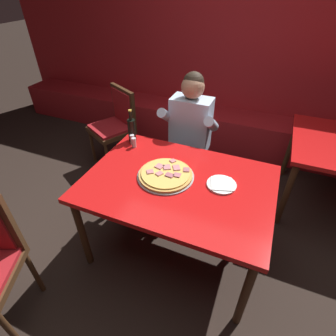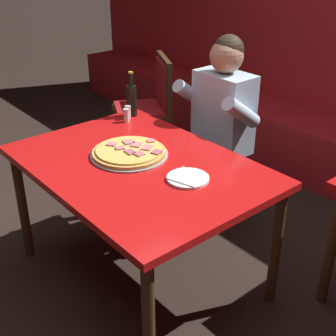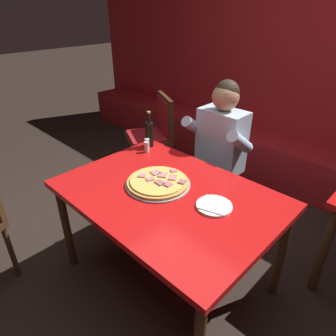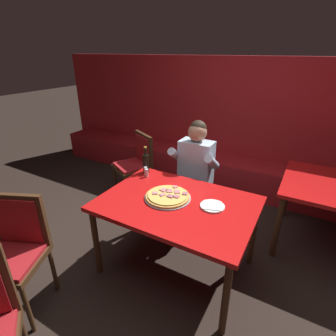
{
  "view_description": "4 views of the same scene",
  "coord_description": "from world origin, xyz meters",
  "px_view_note": "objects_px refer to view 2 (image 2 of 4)",
  "views": [
    {
      "loc": [
        0.49,
        -1.37,
        1.97
      ],
      "look_at": [
        -0.15,
        0.16,
        0.71
      ],
      "focal_mm": 28.0,
      "sensor_mm": 36.0,
      "label": 1
    },
    {
      "loc": [
        1.77,
        -1.28,
        1.85
      ],
      "look_at": [
        0.12,
        0.1,
        0.73
      ],
      "focal_mm": 50.0,
      "sensor_mm": 36.0,
      "label": 2
    },
    {
      "loc": [
        1.09,
        -1.11,
        1.79
      ],
      "look_at": [
        -0.25,
        0.26,
        0.72
      ],
      "focal_mm": 32.0,
      "sensor_mm": 36.0,
      "label": 3
    },
    {
      "loc": [
        0.9,
        -1.76,
        1.98
      ],
      "look_at": [
        -0.2,
        0.2,
        0.95
      ],
      "focal_mm": 28.0,
      "sensor_mm": 36.0,
      "label": 4
    }
  ],
  "objects_px": {
    "shaker_oregano": "(128,113)",
    "beer_bottle": "(132,99)",
    "diner_seated_blue_shirt": "(214,126)",
    "main_dining_table": "(139,176)",
    "shaker_black_pepper": "(126,116)",
    "plate_white_paper": "(188,178)",
    "dining_chair_near_right": "(150,103)",
    "pizza": "(129,152)"
  },
  "relations": [
    {
      "from": "shaker_oregano",
      "to": "beer_bottle",
      "type": "bearing_deg",
      "value": 118.49
    },
    {
      "from": "shaker_oregano",
      "to": "plate_white_paper",
      "type": "bearing_deg",
      "value": -16.53
    },
    {
      "from": "main_dining_table",
      "to": "beer_bottle",
      "type": "bearing_deg",
      "value": 146.67
    },
    {
      "from": "shaker_oregano",
      "to": "dining_chair_near_right",
      "type": "distance_m",
      "value": 0.89
    },
    {
      "from": "shaker_black_pepper",
      "to": "diner_seated_blue_shirt",
      "type": "relative_size",
      "value": 0.07
    },
    {
      "from": "beer_bottle",
      "to": "diner_seated_blue_shirt",
      "type": "xyz_separation_m",
      "value": [
        0.4,
        0.35,
        -0.15
      ]
    },
    {
      "from": "shaker_oregano",
      "to": "shaker_black_pepper",
      "type": "distance_m",
      "value": 0.06
    },
    {
      "from": "beer_bottle",
      "to": "shaker_oregano",
      "type": "bearing_deg",
      "value": -61.51
    },
    {
      "from": "dining_chair_near_right",
      "to": "pizza",
      "type": "bearing_deg",
      "value": -42.26
    },
    {
      "from": "plate_white_paper",
      "to": "beer_bottle",
      "type": "distance_m",
      "value": 0.94
    },
    {
      "from": "pizza",
      "to": "shaker_oregano",
      "type": "height_order",
      "value": "shaker_oregano"
    },
    {
      "from": "main_dining_table",
      "to": "diner_seated_blue_shirt",
      "type": "distance_m",
      "value": 0.76
    },
    {
      "from": "shaker_oregano",
      "to": "dining_chair_near_right",
      "type": "relative_size",
      "value": 0.09
    },
    {
      "from": "main_dining_table",
      "to": "dining_chair_near_right",
      "type": "distance_m",
      "value": 1.5
    },
    {
      "from": "pizza",
      "to": "plate_white_paper",
      "type": "bearing_deg",
      "value": 8.4
    },
    {
      "from": "pizza",
      "to": "dining_chair_near_right",
      "type": "distance_m",
      "value": 1.42
    },
    {
      "from": "plate_white_paper",
      "to": "shaker_black_pepper",
      "type": "xyz_separation_m",
      "value": [
        -0.82,
        0.21,
        0.03
      ]
    },
    {
      "from": "beer_bottle",
      "to": "diner_seated_blue_shirt",
      "type": "distance_m",
      "value": 0.56
    },
    {
      "from": "shaker_black_pepper",
      "to": "dining_chair_near_right",
      "type": "bearing_deg",
      "value": 133.11
    },
    {
      "from": "main_dining_table",
      "to": "dining_chair_near_right",
      "type": "height_order",
      "value": "dining_chair_near_right"
    },
    {
      "from": "plate_white_paper",
      "to": "shaker_oregano",
      "type": "distance_m",
      "value": 0.89
    },
    {
      "from": "pizza",
      "to": "shaker_black_pepper",
      "type": "distance_m",
      "value": 0.49
    },
    {
      "from": "diner_seated_blue_shirt",
      "to": "main_dining_table",
      "type": "bearing_deg",
      "value": -76.08
    },
    {
      "from": "shaker_oregano",
      "to": "diner_seated_blue_shirt",
      "type": "height_order",
      "value": "diner_seated_blue_shirt"
    },
    {
      "from": "shaker_oregano",
      "to": "main_dining_table",
      "type": "bearing_deg",
      "value": -30.78
    },
    {
      "from": "shaker_oregano",
      "to": "dining_chair_near_right",
      "type": "xyz_separation_m",
      "value": [
        -0.59,
        0.63,
        -0.24
      ]
    },
    {
      "from": "beer_bottle",
      "to": "shaker_black_pepper",
      "type": "relative_size",
      "value": 3.4
    },
    {
      "from": "pizza",
      "to": "beer_bottle",
      "type": "bearing_deg",
      "value": 142.51
    },
    {
      "from": "plate_white_paper",
      "to": "dining_chair_near_right",
      "type": "relative_size",
      "value": 0.23
    },
    {
      "from": "shaker_black_pepper",
      "to": "dining_chair_near_right",
      "type": "relative_size",
      "value": 0.09
    },
    {
      "from": "main_dining_table",
      "to": "dining_chair_near_right",
      "type": "relative_size",
      "value": 1.46
    },
    {
      "from": "main_dining_table",
      "to": "shaker_black_pepper",
      "type": "relative_size",
      "value": 15.76
    },
    {
      "from": "shaker_black_pepper",
      "to": "shaker_oregano",
      "type": "bearing_deg",
      "value": 133.96
    },
    {
      "from": "main_dining_table",
      "to": "plate_white_paper",
      "type": "height_order",
      "value": "plate_white_paper"
    },
    {
      "from": "beer_bottle",
      "to": "plate_white_paper",
      "type": "bearing_deg",
      "value": -19.17
    },
    {
      "from": "plate_white_paper",
      "to": "dining_chair_near_right",
      "type": "xyz_separation_m",
      "value": [
        -1.44,
        0.88,
        -0.21
      ]
    },
    {
      "from": "shaker_black_pepper",
      "to": "plate_white_paper",
      "type": "bearing_deg",
      "value": -14.68
    },
    {
      "from": "main_dining_table",
      "to": "dining_chair_near_right",
      "type": "bearing_deg",
      "value": 139.98
    },
    {
      "from": "plate_white_paper",
      "to": "diner_seated_blue_shirt",
      "type": "xyz_separation_m",
      "value": [
        -0.48,
        0.66,
        -0.05
      ]
    },
    {
      "from": "pizza",
      "to": "main_dining_table",
      "type": "bearing_deg",
      "value": -9.12
    },
    {
      "from": "diner_seated_blue_shirt",
      "to": "pizza",
      "type": "bearing_deg",
      "value": -83.85
    },
    {
      "from": "pizza",
      "to": "shaker_black_pepper",
      "type": "relative_size",
      "value": 4.91
    }
  ]
}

